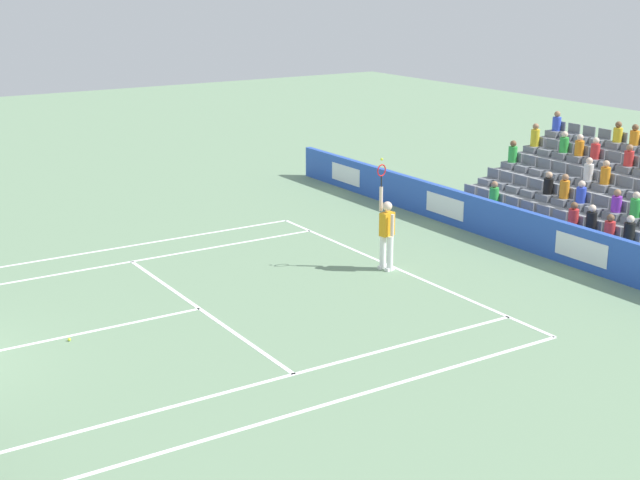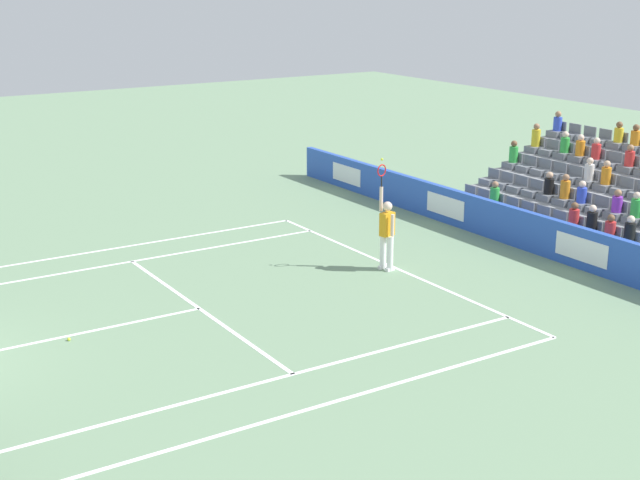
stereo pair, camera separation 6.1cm
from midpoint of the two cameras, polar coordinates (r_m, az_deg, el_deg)
line_baseline at (r=23.20m, az=4.82°, el=-1.75°), size 10.97×0.10×0.01m
line_service at (r=20.52m, az=-7.54°, el=-4.30°), size 8.23×0.10×0.01m
line_centre_service at (r=19.50m, az=-16.11°, el=-5.96°), size 0.10×6.40×0.01m
line_singles_sideline_left at (r=23.98m, az=-12.71°, el=-1.50°), size 0.10×11.89×0.01m
line_singles_sideline_right at (r=16.94m, az=-2.95°, el=-8.79°), size 0.10×11.89×0.01m
line_doubles_sideline_left at (r=25.22m, az=-13.79°, el=-0.68°), size 0.10×11.89×0.01m
line_doubles_sideline_right at (r=15.88m, az=-0.46°, el=-10.58°), size 0.10×11.89×0.01m
line_centre_mark at (r=23.14m, az=4.63°, el=-1.79°), size 0.10×0.20×0.01m
sponsor_barrier at (r=25.56m, az=11.98°, el=0.91°), size 21.20×0.22×1.07m
tennis_player at (r=22.76m, az=4.31°, el=0.51°), size 0.53×0.40×2.85m
stadium_stand at (r=28.03m, az=17.28°, el=2.51°), size 6.82×4.75×2.97m
loose_tennis_ball at (r=19.30m, az=-15.48°, el=-6.06°), size 0.07×0.07×0.07m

